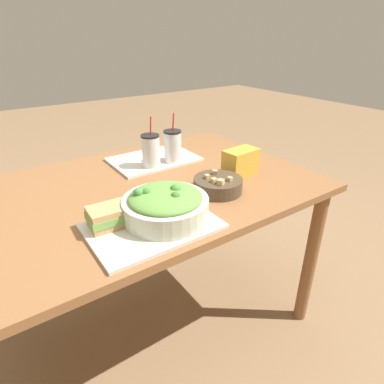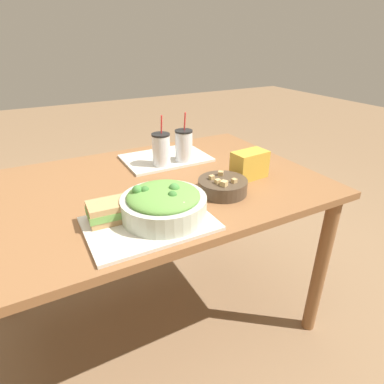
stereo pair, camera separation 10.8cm
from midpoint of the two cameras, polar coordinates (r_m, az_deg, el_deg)
ground_plane at (r=1.78m, az=-9.10°, el=-21.82°), size 12.00×12.00×0.00m
dining_table at (r=1.36m, az=-11.08°, el=-2.69°), size 1.42×0.93×0.76m
tray_near at (r=1.04m, az=-10.04°, el=-6.07°), size 0.40×0.28×0.01m
tray_far at (r=1.58m, az=-8.77°, el=5.72°), size 0.40×0.28×0.01m
salad_bowl at (r=1.04m, az=-7.72°, el=-2.28°), size 0.28×0.28×0.11m
soup_bowl at (r=1.24m, az=2.16°, el=1.30°), size 0.19×0.19×0.07m
sandwich_near at (r=1.05m, az=-17.17°, el=-4.16°), size 0.14×0.10×0.06m
baguette_near at (r=1.10m, az=-13.24°, el=-2.19°), size 0.14×0.10×0.06m
drink_cup_dark at (r=1.46m, az=-9.45°, el=7.03°), size 0.08×0.08×0.23m
drink_cup_red at (r=1.51m, az=-5.52°, el=7.92°), size 0.08×0.08×0.23m
chip_bag at (r=1.39m, az=6.43°, el=5.19°), size 0.15×0.10×0.12m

